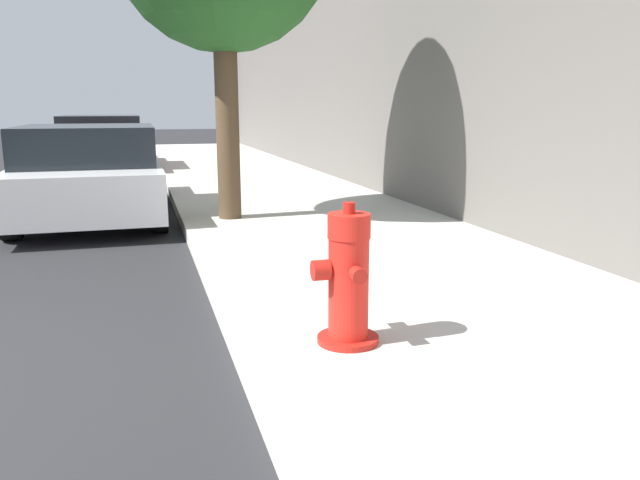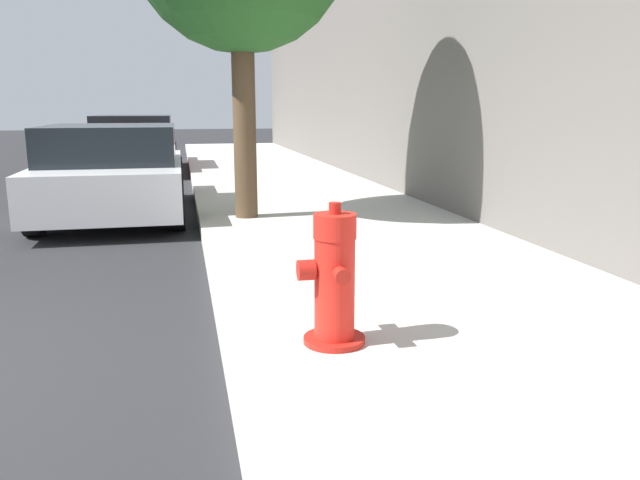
{
  "view_description": "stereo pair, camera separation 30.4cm",
  "coord_description": "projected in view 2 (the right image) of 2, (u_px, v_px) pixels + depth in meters",
  "views": [
    {
      "loc": [
        1.58,
        -3.34,
        1.49
      ],
      "look_at": [
        2.88,
        1.1,
        0.5
      ],
      "focal_mm": 35.0,
      "sensor_mm": 36.0,
      "label": 1
    },
    {
      "loc": [
        1.87,
        -3.42,
        1.49
      ],
      "look_at": [
        2.88,
        1.1,
        0.5
      ],
      "focal_mm": 35.0,
      "sensor_mm": 36.0,
      "label": 2
    }
  ],
  "objects": [
    {
      "name": "sidewalk_slab",
      "position": [
        478.0,
        335.0,
        3.94
      ],
      "size": [
        3.21,
        40.0,
        0.15
      ],
      "color": "beige",
      "rests_on": "ground_plane"
    },
    {
      "name": "fire_hydrant",
      "position": [
        334.0,
        281.0,
        3.54
      ],
      "size": [
        0.39,
        0.39,
        0.82
      ],
      "color": "red",
      "rests_on": "sidewalk_slab"
    },
    {
      "name": "parked_car_mid",
      "position": [
        135.0,
        145.0,
        14.41
      ],
      "size": [
        1.86,
        4.15,
        1.3
      ],
      "color": "maroon",
      "rests_on": "ground_plane"
    },
    {
      "name": "parked_car_near",
      "position": [
        114.0,
        172.0,
        8.49
      ],
      "size": [
        1.83,
        3.87,
        1.25
      ],
      "color": "silver",
      "rests_on": "ground_plane"
    }
  ]
}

